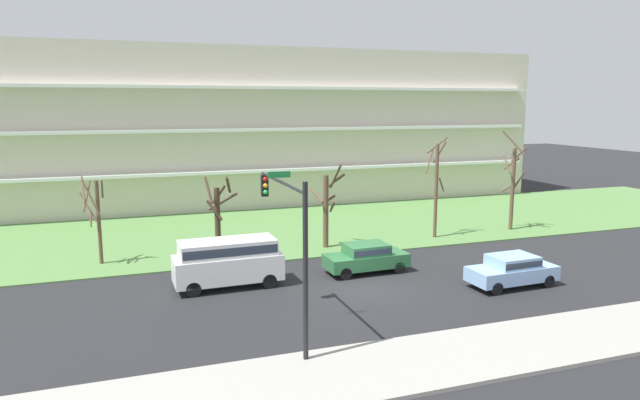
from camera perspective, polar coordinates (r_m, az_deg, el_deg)
ground at (r=27.91m, az=4.59°, el=-8.90°), size 160.00×160.00×0.00m
sidewalk_curb_near at (r=21.33m, az=13.61°, el=-14.98°), size 80.00×4.00×0.15m
grass_lawn_strip at (r=40.63m, az=-3.41°, el=-2.91°), size 80.00×16.00×0.08m
apartment_building at (r=53.14m, az=-7.60°, el=7.31°), size 53.21×12.62×13.53m
tree_far_left at (r=33.42m, az=-21.58°, el=-1.50°), size 1.25×1.68×5.01m
tree_left at (r=33.16m, az=-10.21°, el=-1.55°), size 1.95×2.20×4.88m
tree_center at (r=34.85m, az=0.70°, el=-0.62°), size 2.08×2.03×5.34m
tree_right at (r=38.12m, az=11.59°, el=1.37°), size 1.73×1.50×6.70m
tree_far_right at (r=41.90m, az=18.80°, el=1.60°), size 1.88×1.87×7.07m
van_white_near_left at (r=28.06m, az=-9.25°, el=-5.91°), size 5.25×2.13×2.36m
sedan_blue_center_left at (r=29.48m, az=18.75°, el=-6.61°), size 4.46×1.96×1.57m
sedan_green_near_right at (r=30.28m, az=4.66°, el=-5.69°), size 4.45×1.93×1.57m
traffic_signal_mast at (r=20.90m, az=-3.21°, el=-2.75°), size 0.90×6.03×6.34m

